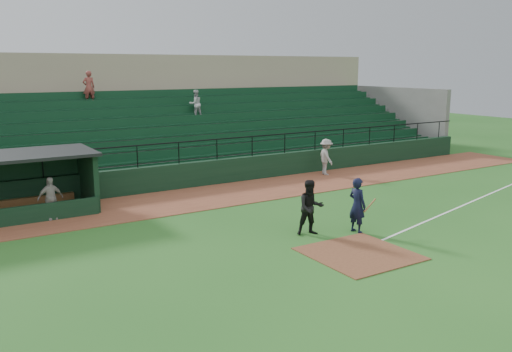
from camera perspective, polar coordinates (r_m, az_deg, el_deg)
ground at (r=17.52m, az=8.72°, el=-7.29°), size 90.00×90.00×0.00m
warning_track at (r=23.90m, az=-3.80°, el=-2.03°), size 40.00×4.00×0.03m
home_plate_dirt at (r=16.82m, az=10.96°, el=-8.13°), size 3.00×3.00×0.03m
foul_line at (r=24.01m, az=21.53°, el=-2.79°), size 17.49×4.44×0.01m
stadium_structure at (r=31.14m, az=-11.24°, el=5.22°), size 38.00×13.08×6.40m
batter_at_plate at (r=18.69m, az=10.75°, el=-3.08°), size 1.06×0.74×1.93m
umpire at (r=18.20m, az=5.85°, el=-3.37°), size 1.11×0.98×1.90m
runner at (r=28.36m, az=7.50°, el=2.04°), size 0.99×1.36×1.90m
dugout_player_a at (r=21.25m, az=-21.08°, el=-2.24°), size 0.99×0.52×1.61m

